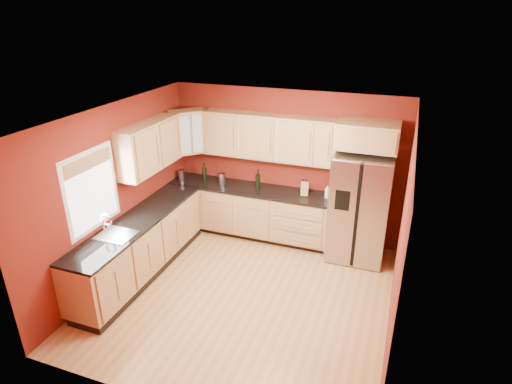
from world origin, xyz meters
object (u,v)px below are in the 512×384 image
knife_block (305,188)px  soap_dispenser (327,192)px  canister_left (222,179)px  wine_bottle_a (205,172)px  refrigerator (359,207)px

knife_block → soap_dispenser: bearing=-8.2°
knife_block → soap_dispenser: knife_block is taller
canister_left → soap_dispenser: 1.87m
wine_bottle_a → soap_dispenser: (2.21, 0.04, -0.07)m
wine_bottle_a → canister_left: bearing=-0.9°
canister_left → knife_block: (1.49, 0.04, 0.02)m
canister_left → soap_dispenser: bearing=1.5°
wine_bottle_a → refrigerator: bearing=-1.3°
wine_bottle_a → knife_block: (1.83, 0.03, -0.06)m
knife_block → canister_left: bearing=171.1°
refrigerator → canister_left: size_ratio=8.58×
refrigerator → wine_bottle_a: refrigerator is taller
refrigerator → knife_block: size_ratio=7.38×
refrigerator → soap_dispenser: size_ratio=8.31×
wine_bottle_a → knife_block: bearing=1.0°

